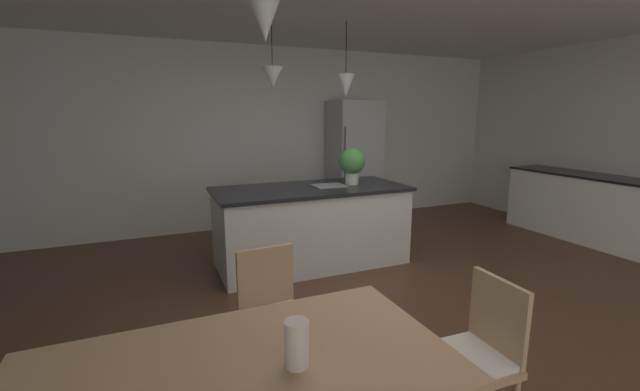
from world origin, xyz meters
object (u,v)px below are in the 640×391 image
refrigerator (354,162)px  vase_on_dining_table (297,344)px  chair_kitchen_end (476,353)px  kitchen_island (311,225)px  dining_table (239,382)px  potted_plant_on_island (352,163)px  chair_far_right (274,313)px

refrigerator → vase_on_dining_table: bearing=-120.3°
refrigerator → vase_on_dining_table: size_ratio=10.00×
chair_kitchen_end → kitchen_island: bearing=86.7°
dining_table → potted_plant_on_island: potted_plant_on_island is taller
chair_far_right → kitchen_island: kitchen_island is taller
refrigerator → chair_kitchen_end: bearing=-109.4°
kitchen_island → potted_plant_on_island: bearing=0.0°
dining_table → refrigerator: 5.04m
chair_kitchen_end → potted_plant_on_island: size_ratio=2.04×
chair_kitchen_end → chair_far_right: 1.20m
chair_kitchen_end → refrigerator: (1.49, 4.23, 0.48)m
chair_kitchen_end → chair_far_right: same height
kitchen_island → vase_on_dining_table: vase_on_dining_table is taller
chair_kitchen_end → kitchen_island: (0.16, 2.72, -0.01)m
chair_far_right → vase_on_dining_table: 1.00m
kitchen_island → potted_plant_on_island: (0.52, 0.00, 0.69)m
kitchen_island → vase_on_dining_table: size_ratio=11.33×
kitchen_island → chair_kitchen_end: bearing=-93.3°
vase_on_dining_table → dining_table: bearing=158.7°
dining_table → refrigerator: bearing=57.1°
dining_table → potted_plant_on_island: 3.36m
dining_table → chair_far_right: bearing=65.1°
chair_far_right → kitchen_island: (1.01, 1.88, -0.01)m
kitchen_island → potted_plant_on_island: 0.86m
dining_table → refrigerator: size_ratio=0.91×
potted_plant_on_island → kitchen_island: bearing=180.0°
refrigerator → potted_plant_on_island: refrigerator is taller
dining_table → vase_on_dining_table: size_ratio=9.12×
refrigerator → potted_plant_on_island: bearing=-118.5°
chair_far_right → refrigerator: size_ratio=0.45×
refrigerator → vase_on_dining_table: refrigerator is taller
dining_table → chair_far_right: size_ratio=2.01×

